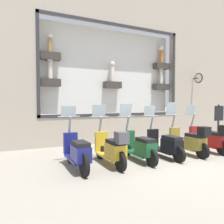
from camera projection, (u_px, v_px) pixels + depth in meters
The scene contains 9 objects.
ground_plane at pixel (169, 161), 6.22m from camera, with size 120.00×120.00×0.00m, color gray.
building_facade at pixel (114, 51), 9.31m from camera, with size 1.17×36.00×7.62m.
scooter_red_0 at pixel (210, 139), 7.29m from camera, with size 1.79×0.61×1.60m.
scooter_olive_1 at pixel (190, 141), 6.89m from camera, with size 1.79×0.60×1.68m.
scooter_black_2 at pixel (166, 144), 6.56m from camera, with size 1.79×0.61×1.57m.
scooter_green_3 at pixel (140, 147), 6.16m from camera, with size 1.79×0.60×1.64m.
scooter_yellow_4 at pixel (112, 148), 5.71m from camera, with size 1.80×0.60×1.61m.
scooter_navy_5 at pixel (77, 152), 5.38m from camera, with size 1.81×0.61×1.58m.
shop_sign_post at pixel (218, 124), 8.13m from camera, with size 0.36×0.45×1.60m.
Camera 1 is at (-4.85, 4.13, 1.66)m, focal length 35.00 mm.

